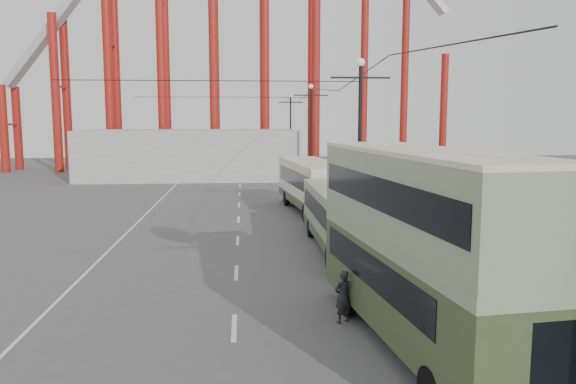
{
  "coord_description": "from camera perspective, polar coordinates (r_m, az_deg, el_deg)",
  "views": [
    {
      "loc": [
        -0.69,
        -11.96,
        6.11
      ],
      "look_at": [
        1.23,
        11.86,
        3.0
      ],
      "focal_mm": 35.0,
      "sensor_mm": 36.0,
      "label": 1
    }
  ],
  "objects": [
    {
      "name": "lamp_post_far",
      "position": [
        52.36,
        2.31,
        5.84
      ],
      "size": [
        3.2,
        0.44,
        9.32
      ],
      "color": "black",
      "rests_on": "ground"
    },
    {
      "name": "road_markings",
      "position": [
        32.24,
        -4.83,
        -3.53
      ],
      "size": [
        12.52,
        120.0,
        0.01
      ],
      "color": "silver",
      "rests_on": "ground"
    },
    {
      "name": "double_decker_bus",
      "position": [
        15.16,
        13.44,
        -4.66
      ],
      "size": [
        3.62,
        10.16,
        5.34
      ],
      "rotation": [
        0.0,
        0.0,
        0.11
      ],
      "color": "#334022",
      "rests_on": "ground"
    },
    {
      "name": "fairground_shed",
      "position": [
        59.31,
        -9.75,
        3.81
      ],
      "size": [
        22.0,
        10.0,
        5.0
      ],
      "primitive_type": "cube",
      "color": "gray",
      "rests_on": "ground"
    },
    {
      "name": "pedestrian",
      "position": [
        17.23,
        5.59,
        -10.53
      ],
      "size": [
        0.7,
        0.62,
        1.62
      ],
      "primitive_type": "imported",
      "rotation": [
        0.0,
        0.0,
        3.64
      ],
      "color": "black",
      "rests_on": "ground"
    },
    {
      "name": "lamp_post_distant",
      "position": [
        74.24,
        0.26,
        6.3
      ],
      "size": [
        3.2,
        0.44,
        9.32
      ],
      "color": "black",
      "rests_on": "ground"
    },
    {
      "name": "lamp_post_mid",
      "position": [
        30.65,
        7.27,
        4.68
      ],
      "size": [
        3.2,
        0.44,
        9.32
      ],
      "color": "black",
      "rests_on": "ground"
    },
    {
      "name": "single_decker_green",
      "position": [
        26.38,
        5.33,
        -2.46
      ],
      "size": [
        2.37,
        10.06,
        2.84
      ],
      "rotation": [
        0.0,
        0.0,
        0.01
      ],
      "color": "gray",
      "rests_on": "ground"
    },
    {
      "name": "single_decker_cream",
      "position": [
        36.98,
        2.54,
        0.84
      ],
      "size": [
        3.82,
        10.97,
        3.34
      ],
      "rotation": [
        0.0,
        0.0,
        0.1
      ],
      "color": "beige",
      "rests_on": "ground"
    }
  ]
}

